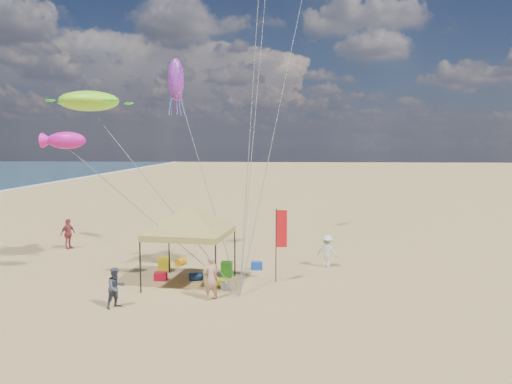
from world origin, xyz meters
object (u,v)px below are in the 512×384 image
at_px(cooler_red, 161,276).
at_px(person_far_a, 68,234).
at_px(chair_green, 227,269).
at_px(person_near_a, 210,277).
at_px(feather_flag, 280,234).
at_px(beach_cart, 215,282).
at_px(cooler_blue, 257,266).
at_px(chair_yellow, 164,264).
at_px(person_near_c, 327,251).
at_px(canopy_tent, 190,209).
at_px(person_near_b, 116,288).

xyz_separation_m(cooler_red, person_far_a, (-7.09, 6.22, 0.70)).
height_order(chair_green, person_near_a, person_near_a).
bearing_deg(feather_flag, person_near_a, -135.90).
xyz_separation_m(cooler_red, beach_cart, (2.59, -0.71, 0.01)).
relative_size(cooler_blue, chair_yellow, 0.77).
relative_size(person_near_a, person_near_c, 1.11).
relative_size(chair_green, person_near_a, 0.39).
bearing_deg(chair_green, person_far_a, 151.45).
distance_m(feather_flag, cooler_blue, 3.12).
bearing_deg(person_near_a, chair_green, -134.59).
bearing_deg(canopy_tent, person_far_a, 141.88).
height_order(person_near_a, person_far_a, person_near_a).
height_order(cooler_blue, person_near_c, person_near_c).
distance_m(person_near_b, person_near_c, 10.68).
distance_m(chair_yellow, person_near_b, 5.35).
distance_m(canopy_tent, cooler_red, 3.50).
relative_size(chair_yellow, beach_cart, 0.78).
relative_size(cooler_red, chair_green, 0.77).
relative_size(cooler_blue, chair_green, 0.77).
distance_m(feather_flag, chair_yellow, 6.08).
bearing_deg(feather_flag, person_far_a, 153.65).
height_order(beach_cart, person_far_a, person_far_a).
xyz_separation_m(chair_green, person_near_b, (-3.63, -4.51, 0.42)).
xyz_separation_m(feather_flag, person_near_b, (-6.08, -3.78, -1.42)).
relative_size(cooler_red, person_far_a, 0.30).
relative_size(feather_flag, person_near_b, 2.15).
bearing_deg(person_far_a, person_near_a, -110.51).
distance_m(cooler_red, person_near_c, 8.21).
bearing_deg(person_far_a, chair_yellow, -102.58).
bearing_deg(cooler_blue, canopy_tent, -136.20).
relative_size(cooler_blue, person_near_b, 0.35).
height_order(chair_yellow, person_far_a, person_far_a).
height_order(cooler_blue, chair_green, chair_green).
distance_m(canopy_tent, chair_yellow, 4.01).
relative_size(cooler_red, person_near_c, 0.33).
bearing_deg(feather_flag, person_near_c, 50.68).
relative_size(feather_flag, person_near_c, 2.04).
bearing_deg(chair_green, person_near_a, -94.00).
distance_m(cooler_blue, person_near_c, 3.59).
xyz_separation_m(cooler_red, person_near_c, (7.67, 2.88, 0.62)).
bearing_deg(beach_cart, person_far_a, 144.37).
bearing_deg(chair_yellow, person_near_c, 9.24).
relative_size(canopy_tent, beach_cart, 7.15).
xyz_separation_m(cooler_blue, beach_cart, (-1.62, -2.86, 0.01)).
bearing_deg(chair_yellow, person_far_a, 145.96).
bearing_deg(cooler_blue, beach_cart, -119.43).
relative_size(person_near_b, person_near_c, 0.95).
bearing_deg(person_near_b, cooler_red, 26.96).
height_order(chair_yellow, person_near_c, person_near_c).
xyz_separation_m(chair_yellow, beach_cart, (2.82, -2.31, -0.15)).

